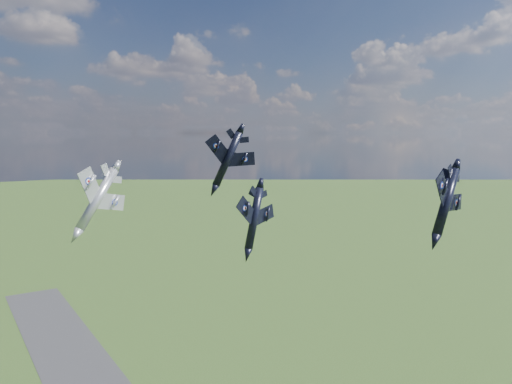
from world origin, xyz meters
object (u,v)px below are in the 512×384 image
jet_right_navy (446,202)px  jet_left_silver (97,199)px  jet_lead_navy (254,218)px  jet_high_navy (228,159)px

jet_right_navy → jet_left_silver: bearing=139.4°
jet_lead_navy → jet_right_navy: 30.09m
jet_lead_navy → jet_left_silver: jet_left_silver is taller
jet_lead_navy → jet_right_navy: jet_right_navy is taller
jet_lead_navy → jet_right_navy: bearing=-56.3°
jet_right_navy → jet_high_navy: size_ratio=0.95×
jet_lead_navy → jet_left_silver: (-23.61, 5.65, 4.20)m
jet_high_navy → jet_left_silver: (-31.00, -16.18, -4.33)m
jet_left_silver → jet_high_navy: bearing=6.0°
jet_high_navy → jet_left_silver: bearing=-129.4°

